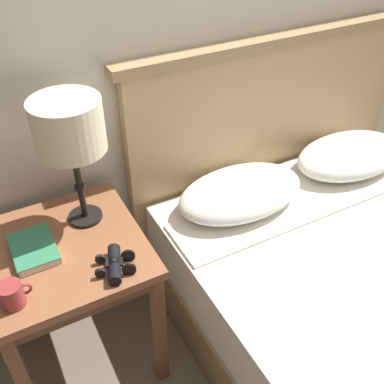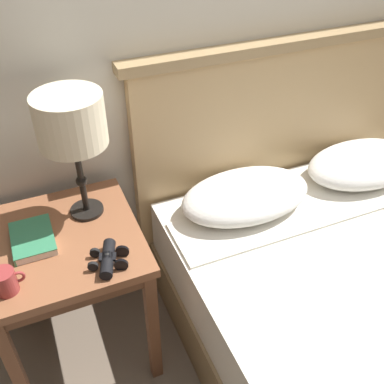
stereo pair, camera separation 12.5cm
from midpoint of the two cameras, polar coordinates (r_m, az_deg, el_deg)
name	(u,v)px [view 1 (the left image)]	position (r m, az deg, el deg)	size (l,w,h in m)	color
wall_back	(161,17)	(1.84, -5.98, 21.20)	(8.00, 0.06, 2.60)	beige
nightstand	(66,264)	(1.78, -17.72, -8.78)	(0.58, 0.58, 0.67)	brown
bed	(373,297)	(2.08, 20.34, -12.50)	(1.58, 1.84, 1.17)	olive
table_lamp	(69,129)	(1.59, -17.59, 7.56)	(0.24, 0.24, 0.50)	black
book_on_nightstand	(33,249)	(1.72, -21.54, -6.85)	(0.15, 0.21, 0.03)	silver
binoculars_pair	(115,264)	(1.57, -12.03, -9.01)	(0.15, 0.16, 0.05)	black
coffee_mug	(12,295)	(1.56, -24.08, -11.91)	(0.10, 0.08, 0.08)	#993333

